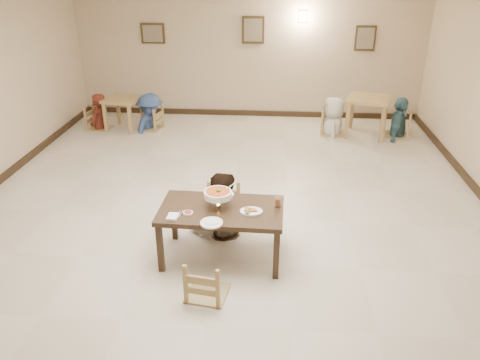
# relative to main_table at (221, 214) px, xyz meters

# --- Properties ---
(floor) EXTENTS (10.00, 10.00, 0.00)m
(floor) POSITION_rel_main_table_xyz_m (-0.04, 0.98, -0.63)
(floor) COLOR beige
(floor) RESTS_ON ground
(ceiling) EXTENTS (10.00, 10.00, 0.00)m
(ceiling) POSITION_rel_main_table_xyz_m (-0.04, 0.98, 2.37)
(ceiling) COLOR white
(ceiling) RESTS_ON wall_back
(wall_back) EXTENTS (10.00, 0.00, 10.00)m
(wall_back) POSITION_rel_main_table_xyz_m (-0.04, 5.98, 0.87)
(wall_back) COLOR beige
(wall_back) RESTS_ON floor
(baseboard_back) EXTENTS (8.00, 0.06, 0.12)m
(baseboard_back) POSITION_rel_main_table_xyz_m (-0.04, 5.95, -0.57)
(baseboard_back) COLOR black
(baseboard_back) RESTS_ON floor
(picture_a) EXTENTS (0.55, 0.04, 0.45)m
(picture_a) POSITION_rel_main_table_xyz_m (-2.24, 5.94, 1.27)
(picture_a) COLOR #362813
(picture_a) RESTS_ON wall_back
(picture_b) EXTENTS (0.50, 0.04, 0.60)m
(picture_b) POSITION_rel_main_table_xyz_m (0.06, 5.94, 1.37)
(picture_b) COLOR #362813
(picture_b) RESTS_ON wall_back
(picture_c) EXTENTS (0.45, 0.04, 0.55)m
(picture_c) POSITION_rel_main_table_xyz_m (2.56, 5.94, 1.22)
(picture_c) COLOR #362813
(picture_c) RESTS_ON wall_back
(wall_sconce) EXTENTS (0.16, 0.05, 0.22)m
(wall_sconce) POSITION_rel_main_table_xyz_m (1.16, 5.94, 1.67)
(wall_sconce) COLOR #FFD88C
(wall_sconce) RESTS_ON wall_back
(main_table) EXTENTS (1.53, 0.89, 0.71)m
(main_table) POSITION_rel_main_table_xyz_m (0.00, 0.00, 0.00)
(main_table) COLOR #362416
(main_table) RESTS_ON floor
(chair_far) EXTENTS (0.51, 0.51, 1.09)m
(chair_far) POSITION_rel_main_table_xyz_m (-0.08, 0.76, -0.09)
(chair_far) COLOR tan
(chair_far) RESTS_ON floor
(chair_near) EXTENTS (0.44, 0.44, 0.94)m
(chair_near) POSITION_rel_main_table_xyz_m (-0.08, -0.75, -0.16)
(chair_near) COLOR tan
(chair_near) RESTS_ON floor
(main_diner) EXTENTS (0.97, 0.83, 1.75)m
(main_diner) POSITION_rel_main_table_xyz_m (-0.10, 0.64, 0.25)
(main_diner) COLOR gray
(main_diner) RESTS_ON floor
(curry_warmer) EXTENTS (0.38, 0.34, 0.31)m
(curry_warmer) POSITION_rel_main_table_xyz_m (-0.04, 0.02, 0.26)
(curry_warmer) COLOR silver
(curry_warmer) RESTS_ON main_table
(rice_plate_far) EXTENTS (0.29, 0.29, 0.07)m
(rice_plate_far) POSITION_rel_main_table_xyz_m (-0.02, 0.35, 0.09)
(rice_plate_far) COLOR white
(rice_plate_far) RESTS_ON main_table
(rice_plate_near) EXTENTS (0.26, 0.26, 0.06)m
(rice_plate_near) POSITION_rel_main_table_xyz_m (-0.07, -0.37, 0.09)
(rice_plate_near) COLOR white
(rice_plate_near) RESTS_ON main_table
(fried_plate) EXTENTS (0.27, 0.27, 0.06)m
(fried_plate) POSITION_rel_main_table_xyz_m (0.37, -0.07, 0.10)
(fried_plate) COLOR white
(fried_plate) RESTS_ON main_table
(chili_dish) EXTENTS (0.12, 0.12, 0.03)m
(chili_dish) POSITION_rel_main_table_xyz_m (-0.38, -0.16, 0.09)
(chili_dish) COLOR white
(chili_dish) RESTS_ON main_table
(napkin_cutlery) EXTENTS (0.16, 0.25, 0.03)m
(napkin_cutlery) POSITION_rel_main_table_xyz_m (-0.54, -0.27, 0.10)
(napkin_cutlery) COLOR white
(napkin_cutlery) RESTS_ON main_table
(drink_glass) EXTENTS (0.07, 0.07, 0.15)m
(drink_glass) POSITION_rel_main_table_xyz_m (0.68, 0.10, 0.15)
(drink_glass) COLOR white
(drink_glass) RESTS_ON main_table
(bg_table_left) EXTENTS (0.83, 0.83, 0.71)m
(bg_table_left) POSITION_rel_main_table_xyz_m (-2.71, 4.74, -0.05)
(bg_table_left) COLOR tan
(bg_table_left) RESTS_ON floor
(bg_table_right) EXTENTS (1.02, 1.02, 0.83)m
(bg_table_right) POSITION_rel_main_table_xyz_m (2.56, 4.76, 0.06)
(bg_table_right) COLOR tan
(bg_table_right) RESTS_ON floor
(bg_chair_ll) EXTENTS (0.46, 0.46, 0.98)m
(bg_chair_ll) POSITION_rel_main_table_xyz_m (-3.28, 4.70, -0.14)
(bg_chair_ll) COLOR tan
(bg_chair_ll) RESTS_ON floor
(bg_chair_lr) EXTENTS (0.45, 0.45, 0.97)m
(bg_chair_lr) POSITION_rel_main_table_xyz_m (-2.14, 4.80, -0.15)
(bg_chair_lr) COLOR tan
(bg_chair_lr) RESTS_ON floor
(bg_chair_rl) EXTENTS (0.49, 0.49, 1.05)m
(bg_chair_rl) POSITION_rel_main_table_xyz_m (1.87, 4.82, -0.11)
(bg_chair_rl) COLOR tan
(bg_chair_rl) RESTS_ON floor
(bg_chair_rr) EXTENTS (0.48, 0.48, 1.02)m
(bg_chair_rr) POSITION_rel_main_table_xyz_m (3.25, 4.77, -0.12)
(bg_chair_rr) COLOR tan
(bg_chair_rr) RESTS_ON floor
(bg_diner_a) EXTENTS (0.47, 0.64, 1.61)m
(bg_diner_a) POSITION_rel_main_table_xyz_m (-3.28, 4.70, 0.18)
(bg_diner_a) COLOR #5A2116
(bg_diner_a) RESTS_ON floor
(bg_diner_b) EXTENTS (0.86, 1.17, 1.61)m
(bg_diner_b) POSITION_rel_main_table_xyz_m (-2.14, 4.80, 0.18)
(bg_diner_b) COLOR #355187
(bg_diner_b) RESTS_ON floor
(bg_diner_c) EXTENTS (0.56, 0.82, 1.61)m
(bg_diner_c) POSITION_rel_main_table_xyz_m (1.87, 4.82, 0.18)
(bg_diner_c) COLOR silver
(bg_diner_c) RESTS_ON floor
(bg_diner_d) EXTENTS (0.75, 1.07, 1.69)m
(bg_diner_d) POSITION_rel_main_table_xyz_m (3.25, 4.77, 0.22)
(bg_diner_d) COLOR #467583
(bg_diner_d) RESTS_ON floor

